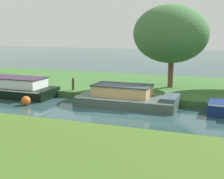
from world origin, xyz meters
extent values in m
plane|color=#284446|center=(0.00, 0.00, 0.00)|extent=(120.00, 120.00, 0.00)
cube|color=#37642C|center=(0.00, 7.00, 0.20)|extent=(72.00, 10.00, 0.40)
cube|color=#406020|center=(0.00, -9.00, 0.20)|extent=(72.00, 10.00, 0.40)
cube|color=white|center=(-8.73, 1.20, 0.93)|extent=(6.47, 1.79, 0.60)
cube|color=#37273B|center=(-8.73, 1.20, 1.26)|extent=(6.57, 1.88, 0.06)
cube|color=#43544A|center=(0.39, 1.20, 0.28)|extent=(5.78, 2.28, 0.57)
cube|color=white|center=(0.39, 1.20, 0.53)|extent=(5.67, 2.31, 0.07)
cube|color=tan|center=(0.06, 1.20, 0.87)|extent=(3.27, 1.73, 0.60)
cube|color=#283537|center=(0.06, 1.20, 1.20)|extent=(3.37, 1.82, 0.06)
cube|color=#41555E|center=(2.87, 1.20, 0.67)|extent=(0.82, 1.91, 0.20)
cylinder|color=brown|center=(1.94, 6.06, 1.72)|extent=(0.38, 0.38, 2.63)
ellipsoid|color=#406E3C|center=(1.94, 5.61, 4.11)|extent=(5.06, 4.62, 3.91)
cylinder|color=#443226|center=(-3.92, 2.65, 0.80)|extent=(0.16, 0.16, 0.80)
sphere|color=#E55919|center=(-5.24, -0.77, 0.27)|extent=(0.53, 0.53, 0.53)
camera|label=1|loc=(5.99, -15.95, 4.28)|focal=50.95mm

